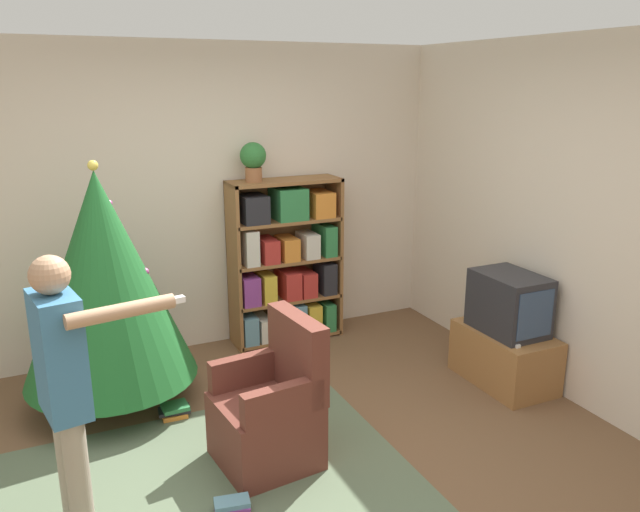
# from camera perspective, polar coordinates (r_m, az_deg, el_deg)

# --- Properties ---
(ground_plane) EXTENTS (14.00, 14.00, 0.00)m
(ground_plane) POSITION_cam_1_polar(r_m,az_deg,el_deg) (3.93, -2.64, -19.66)
(ground_plane) COLOR brown
(wall_back) EXTENTS (8.00, 0.10, 2.60)m
(wall_back) POSITION_cam_1_polar(r_m,az_deg,el_deg) (5.43, -11.80, 5.00)
(wall_back) COLOR beige
(wall_back) RESTS_ON ground_plane
(wall_right) EXTENTS (0.10, 8.00, 2.60)m
(wall_right) POSITION_cam_1_polar(r_m,az_deg,el_deg) (4.68, 23.99, 2.30)
(wall_right) COLOR beige
(wall_right) RESTS_ON ground_plane
(area_rug) EXTENTS (2.69, 1.88, 0.01)m
(area_rug) POSITION_cam_1_polar(r_m,az_deg,el_deg) (3.84, -12.29, -20.99)
(area_rug) COLOR #56664C
(area_rug) RESTS_ON ground_plane
(bookshelf) EXTENTS (0.99, 0.34, 1.46)m
(bookshelf) POSITION_cam_1_polar(r_m,az_deg,el_deg) (5.55, -3.14, -0.68)
(bookshelf) COLOR brown
(bookshelf) RESTS_ON ground_plane
(tv_stand) EXTENTS (0.47, 0.78, 0.43)m
(tv_stand) POSITION_cam_1_polar(r_m,az_deg,el_deg) (5.11, 16.49, -8.80)
(tv_stand) COLOR #996638
(tv_stand) RESTS_ON ground_plane
(television) EXTENTS (0.39, 0.56, 0.45)m
(television) POSITION_cam_1_polar(r_m,az_deg,el_deg) (4.94, 16.90, -4.14)
(television) COLOR #28282D
(television) RESTS_ON tv_stand
(game_remote) EXTENTS (0.04, 0.12, 0.02)m
(game_remote) POSITION_cam_1_polar(r_m,az_deg,el_deg) (4.77, 17.25, -7.67)
(game_remote) COLOR white
(game_remote) RESTS_ON tv_stand
(christmas_tree) EXTENTS (1.20, 1.20, 1.78)m
(christmas_tree) POSITION_cam_1_polar(r_m,az_deg,el_deg) (4.57, -19.15, -1.95)
(christmas_tree) COLOR #4C3323
(christmas_tree) RESTS_ON ground_plane
(armchair) EXTENTS (0.63, 0.62, 0.92)m
(armchair) POSITION_cam_1_polar(r_m,az_deg,el_deg) (3.94, -4.48, -14.08)
(armchair) COLOR brown
(armchair) RESTS_ON ground_plane
(standing_person) EXTENTS (0.68, 0.46, 1.54)m
(standing_person) POSITION_cam_1_polar(r_m,az_deg,el_deg) (3.18, -22.24, -10.97)
(standing_person) COLOR #9E937F
(standing_person) RESTS_ON ground_plane
(potted_plant) EXTENTS (0.22, 0.22, 0.33)m
(potted_plant) POSITION_cam_1_polar(r_m,az_deg,el_deg) (5.28, -6.13, 8.82)
(potted_plant) COLOR #935B38
(potted_plant) RESTS_ON bookshelf
(book_pile_near_tree) EXTENTS (0.23, 0.16, 0.09)m
(book_pile_near_tree) POSITION_cam_1_polar(r_m,az_deg,el_deg) (4.62, -13.15, -13.60)
(book_pile_near_tree) COLOR orange
(book_pile_near_tree) RESTS_ON ground_plane
(book_pile_by_chair) EXTENTS (0.22, 0.16, 0.08)m
(book_pile_by_chair) POSITION_cam_1_polar(r_m,az_deg,el_deg) (3.69, -8.05, -21.71)
(book_pile_by_chair) COLOR #843889
(book_pile_by_chair) RESTS_ON ground_plane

